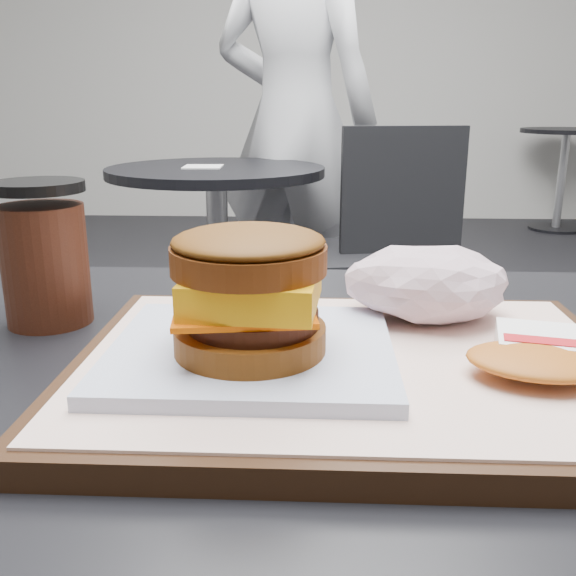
# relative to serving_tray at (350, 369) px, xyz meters

# --- Properties ---
(serving_tray) EXTENTS (0.38, 0.28, 0.02)m
(serving_tray) POSITION_rel_serving_tray_xyz_m (0.00, 0.00, 0.00)
(serving_tray) COLOR black
(serving_tray) RESTS_ON customer_table
(breakfast_sandwich) EXTENTS (0.19, 0.17, 0.09)m
(breakfast_sandwich) POSITION_rel_serving_tray_xyz_m (-0.07, -0.01, 0.05)
(breakfast_sandwich) COLOR white
(breakfast_sandwich) RESTS_ON serving_tray
(hash_brown) EXTENTS (0.13, 0.10, 0.02)m
(hash_brown) POSITION_rel_serving_tray_xyz_m (0.13, -0.02, 0.02)
(hash_brown) COLOR white
(hash_brown) RESTS_ON serving_tray
(crumpled_wrapper) EXTENTS (0.13, 0.10, 0.06)m
(crumpled_wrapper) POSITION_rel_serving_tray_xyz_m (0.06, 0.08, 0.04)
(crumpled_wrapper) COLOR silver
(crumpled_wrapper) RESTS_ON serving_tray
(coffee_cup) EXTENTS (0.08, 0.08, 0.12)m
(coffee_cup) POSITION_rel_serving_tray_xyz_m (-0.26, 0.11, 0.05)
(coffee_cup) COLOR #3B180E
(coffee_cup) RESTS_ON customer_table
(neighbor_table) EXTENTS (0.70, 0.70, 0.75)m
(neighbor_table) POSITION_rel_serving_tray_xyz_m (-0.35, 1.66, -0.23)
(neighbor_table) COLOR black
(neighbor_table) RESTS_ON ground
(napkin) EXTENTS (0.12, 0.12, 0.00)m
(napkin) POSITION_rel_serving_tray_xyz_m (-0.39, 1.64, -0.03)
(napkin) COLOR white
(napkin) RESTS_ON neighbor_table
(neighbor_chair) EXTENTS (0.63, 0.48, 0.88)m
(neighbor_chair) POSITION_rel_serving_tray_xyz_m (0.13, 1.65, -0.27)
(neighbor_chair) COLOR #AFAFB4
(neighbor_chair) RESTS_ON ground
(patron) EXTENTS (0.75, 0.62, 1.76)m
(patron) POSITION_rel_serving_tray_xyz_m (-0.12, 2.08, 0.10)
(patron) COLOR silver
(patron) RESTS_ON ground
(bg_table_far) EXTENTS (0.66, 0.66, 0.75)m
(bg_table_far) POSITION_rel_serving_tray_xyz_m (1.80, 4.51, -0.22)
(bg_table_far) COLOR black
(bg_table_far) RESTS_ON ground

